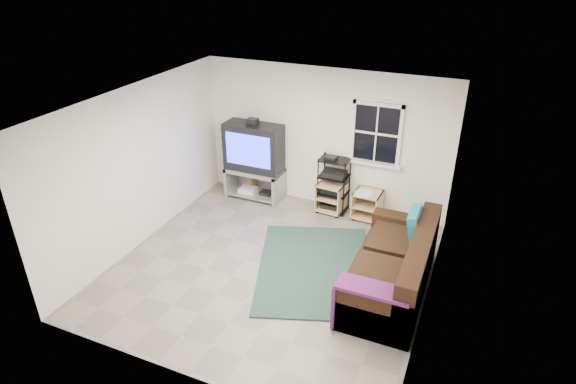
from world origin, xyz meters
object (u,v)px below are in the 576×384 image
at_px(sofa, 394,269).
at_px(tv_unit, 254,155).
at_px(av_rack, 333,188).
at_px(side_table_right, 367,203).
at_px(side_table_left, 332,196).

bearing_deg(sofa, tv_unit, 149.40).
relative_size(av_rack, side_table_right, 1.97).
bearing_deg(side_table_left, av_rack, 19.63).
bearing_deg(side_table_right, sofa, -65.28).
bearing_deg(av_rack, side_table_left, -160.37).
height_order(av_rack, side_table_left, av_rack).
height_order(side_table_left, side_table_right, side_table_left).
xyz_separation_m(tv_unit, av_rack, (1.57, 0.08, -0.42)).
bearing_deg(side_table_right, av_rack, 178.54).
bearing_deg(av_rack, side_table_right, -1.46).
xyz_separation_m(side_table_right, sofa, (0.87, -1.90, 0.06)).
distance_m(av_rack, side_table_left, 0.17).
bearing_deg(sofa, side_table_left, 128.99).
xyz_separation_m(side_table_left, side_table_right, (0.67, -0.01, 0.00)).
height_order(tv_unit, side_table_right, tv_unit).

